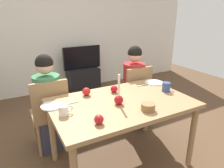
% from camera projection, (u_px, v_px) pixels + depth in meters
% --- Properties ---
extents(ground_plane, '(7.68, 7.68, 0.00)m').
position_uv_depth(ground_plane, '(120.00, 162.00, 2.28)').
color(ground_plane, brown).
extents(back_wall, '(6.40, 0.10, 2.60)m').
position_uv_depth(back_wall, '(55.00, 28.00, 4.00)').
color(back_wall, silver).
rests_on(back_wall, ground).
extents(dining_table, '(1.40, 0.90, 0.75)m').
position_uv_depth(dining_table, '(121.00, 109.00, 2.06)').
color(dining_table, '#99754C').
rests_on(dining_table, ground).
extents(chair_left, '(0.40, 0.40, 0.90)m').
position_uv_depth(chair_left, '(50.00, 111.00, 2.35)').
color(chair_left, '#99754C').
rests_on(chair_left, ground).
extents(chair_right, '(0.40, 0.40, 0.90)m').
position_uv_depth(chair_right, '(135.00, 93.00, 2.87)').
color(chair_right, '#99754C').
rests_on(chair_right, ground).
extents(person_left_child, '(0.30, 0.30, 1.17)m').
position_uv_depth(person_left_child, '(49.00, 105.00, 2.35)').
color(person_left_child, '#33384C').
rests_on(person_left_child, ground).
extents(person_right_child, '(0.30, 0.30, 1.17)m').
position_uv_depth(person_right_child, '(134.00, 88.00, 2.88)').
color(person_right_child, '#33384C').
rests_on(person_right_child, ground).
extents(tv_stand, '(0.64, 0.40, 0.48)m').
position_uv_depth(tv_stand, '(83.00, 79.00, 4.30)').
color(tv_stand, black).
rests_on(tv_stand, ground).
extents(tv, '(0.79, 0.05, 0.46)m').
position_uv_depth(tv, '(82.00, 58.00, 4.14)').
color(tv, black).
rests_on(tv, tv_stand).
extents(candle_centerpiece, '(0.09, 0.09, 0.30)m').
position_uv_depth(candle_centerpiece, '(119.00, 98.00, 1.94)').
color(candle_centerpiece, red).
rests_on(candle_centerpiece, dining_table).
extents(plate_left, '(0.21, 0.21, 0.01)m').
position_uv_depth(plate_left, '(52.00, 106.00, 1.91)').
color(plate_left, silver).
rests_on(plate_left, dining_table).
extents(plate_right, '(0.23, 0.23, 0.01)m').
position_uv_depth(plate_right, '(154.00, 83.00, 2.54)').
color(plate_right, white).
rests_on(plate_right, dining_table).
extents(mug_left, '(0.13, 0.08, 0.09)m').
position_uv_depth(mug_left, '(64.00, 110.00, 1.75)').
color(mug_left, white).
rests_on(mug_left, dining_table).
extents(mug_right, '(0.14, 0.09, 0.10)m').
position_uv_depth(mug_right, '(166.00, 87.00, 2.27)').
color(mug_right, '#33477F').
rests_on(mug_right, dining_table).
extents(fork_left, '(0.18, 0.02, 0.01)m').
position_uv_depth(fork_left, '(71.00, 103.00, 1.97)').
color(fork_left, silver).
rests_on(fork_left, dining_table).
extents(fork_right, '(0.18, 0.04, 0.01)m').
position_uv_depth(fork_right, '(143.00, 85.00, 2.46)').
color(fork_right, silver).
rests_on(fork_right, dining_table).
extents(bowl_walnuts, '(0.13, 0.13, 0.07)m').
position_uv_depth(bowl_walnuts, '(148.00, 107.00, 1.83)').
color(bowl_walnuts, olive).
rests_on(bowl_walnuts, dining_table).
extents(apple_near_candle, '(0.08, 0.08, 0.08)m').
position_uv_depth(apple_near_candle, '(114.00, 89.00, 2.23)').
color(apple_near_candle, red).
rests_on(apple_near_candle, dining_table).
extents(apple_by_left_plate, '(0.09, 0.09, 0.09)m').
position_uv_depth(apple_by_left_plate, '(86.00, 92.00, 2.15)').
color(apple_by_left_plate, red).
rests_on(apple_by_left_plate, dining_table).
extents(apple_by_right_mug, '(0.08, 0.08, 0.08)m').
position_uv_depth(apple_by_right_mug, '(99.00, 119.00, 1.60)').
color(apple_by_right_mug, '#AD191D').
rests_on(apple_by_right_mug, dining_table).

